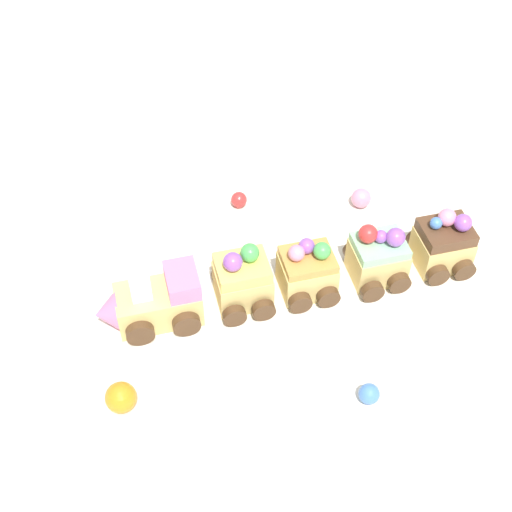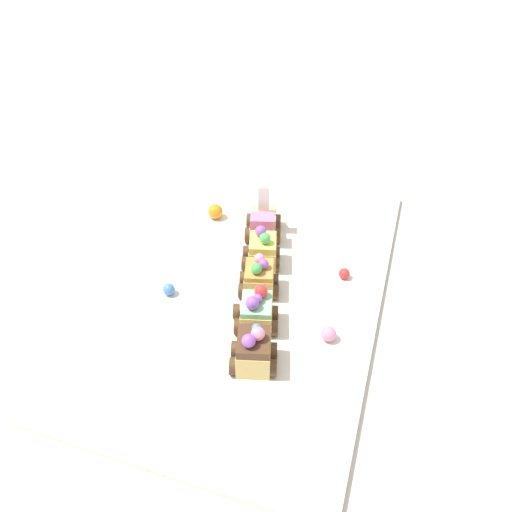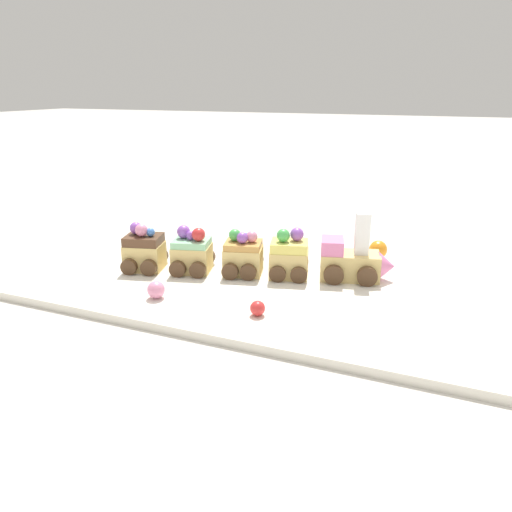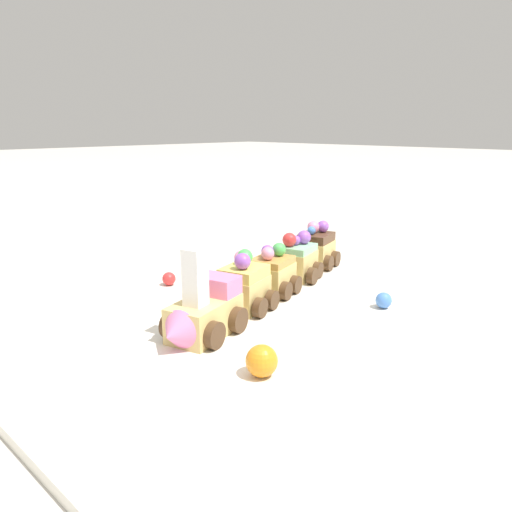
# 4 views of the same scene
# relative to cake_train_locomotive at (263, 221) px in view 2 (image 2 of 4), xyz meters

# --- Properties ---
(ground_plane) EXTENTS (10.00, 10.00, 0.00)m
(ground_plane) POSITION_rel_cake_train_locomotive_xyz_m (-0.15, -0.03, -0.04)
(ground_plane) COLOR beige
(display_board) EXTENTS (0.75, 0.45, 0.01)m
(display_board) POSITION_rel_cake_train_locomotive_xyz_m (-0.15, -0.03, -0.03)
(display_board) COLOR white
(display_board) RESTS_ON ground_plane
(cake_train_locomotive) EXTENTS (0.12, 0.09, 0.11)m
(cake_train_locomotive) POSITION_rel_cake_train_locomotive_xyz_m (0.00, 0.00, 0.00)
(cake_train_locomotive) COLOR #E5C675
(cake_train_locomotive) RESTS_ON display_board
(cake_car_lemon) EXTENTS (0.07, 0.08, 0.08)m
(cake_car_lemon) POSITION_rel_cake_train_locomotive_xyz_m (-0.10, -0.03, 0.00)
(cake_car_lemon) COLOR #E5C675
(cake_car_lemon) RESTS_ON display_board
(cake_car_caramel) EXTENTS (0.07, 0.08, 0.07)m
(cake_car_caramel) POSITION_rel_cake_train_locomotive_xyz_m (-0.17, -0.05, -0.00)
(cake_car_caramel) COLOR #E5C675
(cake_car_caramel) RESTS_ON display_board
(cake_car_mint) EXTENTS (0.07, 0.08, 0.08)m
(cake_car_mint) POSITION_rel_cake_train_locomotive_xyz_m (-0.25, -0.07, 0.00)
(cake_car_mint) COLOR #E5C675
(cake_car_mint) RESTS_ON display_board
(cake_car_chocolate) EXTENTS (0.07, 0.08, 0.08)m
(cake_car_chocolate) POSITION_rel_cake_train_locomotive_xyz_m (-0.33, -0.09, 0.00)
(cake_car_chocolate) COLOR #E5C675
(cake_car_chocolate) RESTS_ON display_board
(gumball_pink) EXTENTS (0.03, 0.03, 0.03)m
(gumball_pink) POSITION_rel_cake_train_locomotive_xyz_m (-0.24, -0.18, -0.02)
(gumball_pink) COLOR pink
(gumball_pink) RESTS_ON display_board
(gumball_blue) EXTENTS (0.02, 0.02, 0.02)m
(gumball_blue) POSITION_rel_cake_train_locomotive_xyz_m (-0.23, 0.10, -0.02)
(gumball_blue) COLOR #4C84E0
(gumball_blue) RESTS_ON display_board
(gumball_red) EXTENTS (0.02, 0.02, 0.02)m
(gumball_red) POSITION_rel_cake_train_locomotive_xyz_m (-0.09, -0.18, -0.02)
(gumball_red) COLOR red
(gumball_red) RESTS_ON display_board
(gumball_orange) EXTENTS (0.03, 0.03, 0.03)m
(gumball_orange) POSITION_rel_cake_train_locomotive_xyz_m (0.02, 0.11, -0.01)
(gumball_orange) COLOR orange
(gumball_orange) RESTS_ON display_board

